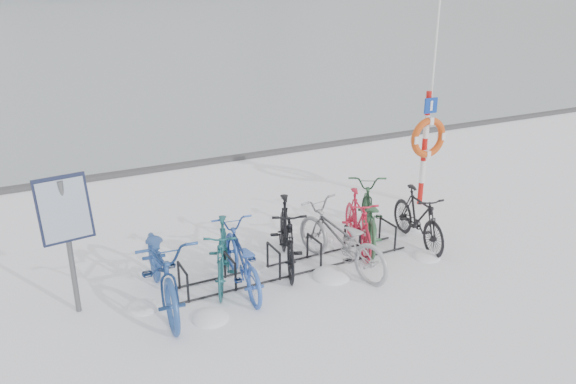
% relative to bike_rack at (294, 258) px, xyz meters
% --- Properties ---
extents(ground, '(900.00, 900.00, 0.00)m').
position_rel_bike_rack_xyz_m(ground, '(0.00, 0.00, -0.18)').
color(ground, white).
rests_on(ground, ground).
extents(ice_sheet, '(400.00, 298.00, 0.02)m').
position_rel_bike_rack_xyz_m(ice_sheet, '(0.00, 155.00, -0.17)').
color(ice_sheet, '#9AA7AD').
rests_on(ice_sheet, ground).
extents(quay_edge, '(400.00, 0.25, 0.10)m').
position_rel_bike_rack_xyz_m(quay_edge, '(0.00, 5.90, -0.13)').
color(quay_edge, '#3F3F42').
rests_on(quay_edge, ground).
extents(bike_rack, '(4.00, 0.48, 0.46)m').
position_rel_bike_rack_xyz_m(bike_rack, '(0.00, 0.00, 0.00)').
color(bike_rack, black).
rests_on(bike_rack, ground).
extents(info_board, '(0.68, 0.33, 1.96)m').
position_rel_bike_rack_xyz_m(info_board, '(-3.22, 0.23, 1.23)').
color(info_board, '#595B5E').
rests_on(info_board, ground).
extents(lifebuoy_station, '(0.81, 0.23, 4.21)m').
position_rel_bike_rack_xyz_m(lifebuoy_station, '(3.60, 1.24, 1.23)').
color(lifebuoy_station, '#B8120E').
rests_on(lifebuoy_station, ground).
extents(bike_0, '(1.00, 2.33, 1.19)m').
position_rel_bike_rack_xyz_m(bike_0, '(-2.09, -0.04, 0.41)').
color(bike_0, '#26488B').
rests_on(bike_0, ground).
extents(bike_1, '(1.09, 1.68, 0.98)m').
position_rel_bike_rack_xyz_m(bike_1, '(-1.14, 0.13, 0.31)').
color(bike_1, '#1A5157').
rests_on(bike_1, ground).
extents(bike_2, '(0.83, 1.87, 0.95)m').
position_rel_bike_rack_xyz_m(bike_2, '(-0.94, -0.10, 0.29)').
color(bike_2, '#3157B3').
rests_on(bike_2, ground).
extents(bike_3, '(1.13, 1.90, 1.10)m').
position_rel_bike_rack_xyz_m(bike_3, '(-0.04, 0.19, 0.37)').
color(bike_3, black).
rests_on(bike_3, ground).
extents(bike_4, '(1.07, 2.10, 1.05)m').
position_rel_bike_rack_xyz_m(bike_4, '(0.67, -0.28, 0.35)').
color(bike_4, '#999A9F').
rests_on(bike_4, ground).
extents(bike_5, '(0.98, 1.72, 1.00)m').
position_rel_bike_rack_xyz_m(bike_5, '(1.32, 0.21, 0.32)').
color(bike_5, red).
rests_on(bike_5, ground).
extents(bike_6, '(1.56, 2.03, 1.02)m').
position_rel_bike_rack_xyz_m(bike_6, '(1.66, 0.38, 0.33)').
color(bike_6, '#2B5435').
rests_on(bike_6, ground).
extents(bike_7, '(0.72, 1.72, 1.00)m').
position_rel_bike_rack_xyz_m(bike_7, '(2.34, -0.12, 0.32)').
color(bike_7, black).
rests_on(bike_7, ground).
extents(snow_drifts, '(5.57, 1.98, 0.21)m').
position_rel_bike_rack_xyz_m(snow_drifts, '(0.22, -0.14, -0.18)').
color(snow_drifts, white).
rests_on(snow_drifts, ground).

